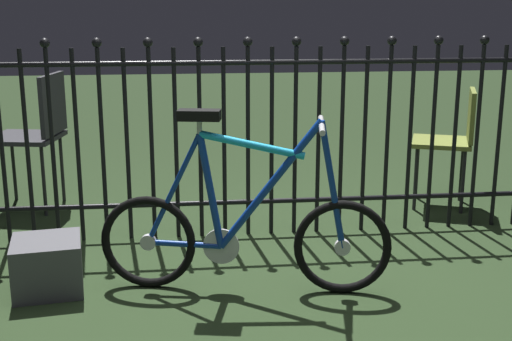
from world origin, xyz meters
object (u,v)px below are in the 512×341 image
Objects in this scene: chair_olive at (453,135)px; chair_charcoal at (37,127)px; bicycle at (244,229)px; display_crate at (48,265)px.

chair_charcoal is at bearing 174.60° from chair_olive.
bicycle is 1.99m from chair_charcoal.
chair_olive is 2.47× the size of display_crate.
chair_olive is at bearing 38.97° from bicycle.
chair_charcoal is 1.52m from display_crate.
bicycle is 1.74× the size of chair_olive.
chair_charcoal reaches higher than display_crate.
display_crate is (-2.51, -1.16, -0.37)m from chair_olive.
bicycle reaches higher than display_crate.
bicycle is 4.30× the size of display_crate.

